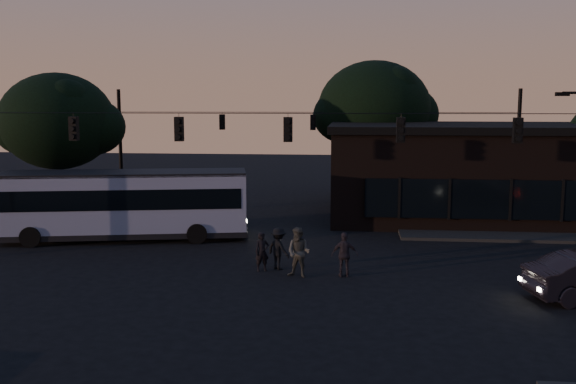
# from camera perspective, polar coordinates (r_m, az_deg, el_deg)

# --- Properties ---
(ground) EXTENTS (120.00, 120.00, 0.00)m
(ground) POSITION_cam_1_polar(r_m,az_deg,el_deg) (22.96, -1.03, -8.83)
(ground) COLOR black
(ground) RESTS_ON ground
(sidewalk_far_right) EXTENTS (14.00, 10.00, 0.15)m
(sidewalk_far_right) POSITION_cam_1_polar(r_m,az_deg,el_deg) (37.60, 20.17, -2.57)
(sidewalk_far_right) COLOR black
(sidewalk_far_right) RESTS_ON ground
(sidewalk_far_left) EXTENTS (14.00, 10.00, 0.15)m
(sidewalk_far_left) POSITION_cam_1_polar(r_m,az_deg,el_deg) (40.04, -18.82, -1.89)
(sidewalk_far_left) COLOR black
(sidewalk_far_left) RESTS_ON ground
(building) EXTENTS (15.40, 10.41, 5.40)m
(building) POSITION_cam_1_polar(r_m,az_deg,el_deg) (38.53, 15.31, 1.84)
(building) COLOR black
(building) RESTS_ON ground
(tree_behind) EXTENTS (7.60, 7.60, 9.43)m
(tree_behind) POSITION_cam_1_polar(r_m,az_deg,el_deg) (43.85, 7.67, 7.32)
(tree_behind) COLOR black
(tree_behind) RESTS_ON ground
(tree_left) EXTENTS (6.40, 6.40, 8.30)m
(tree_left) POSITION_cam_1_polar(r_m,az_deg,el_deg) (38.61, -19.81, 5.92)
(tree_left) COLOR black
(tree_left) RESTS_ON ground
(signal_rig_near) EXTENTS (26.24, 0.30, 7.50)m
(signal_rig_near) POSITION_cam_1_polar(r_m,az_deg,el_deg) (26.05, 0.00, 3.16)
(signal_rig_near) COLOR black
(signal_rig_near) RESTS_ON ground
(signal_rig_far) EXTENTS (26.24, 0.30, 7.50)m
(signal_rig_far) POSITION_cam_1_polar(r_m,az_deg,el_deg) (41.98, 2.23, 4.65)
(signal_rig_far) COLOR black
(signal_rig_far) RESTS_ON ground
(bus) EXTENTS (12.13, 5.02, 3.33)m
(bus) POSITION_cam_1_polar(r_m,az_deg,el_deg) (32.04, -14.35, -0.83)
(bus) COLOR gray
(bus) RESTS_ON ground
(pedestrian_a) EXTENTS (0.67, 0.56, 1.55)m
(pedestrian_a) POSITION_cam_1_polar(r_m,az_deg,el_deg) (25.47, -2.32, -5.33)
(pedestrian_a) COLOR black
(pedestrian_a) RESTS_ON ground
(pedestrian_b) EXTENTS (1.12, 0.99, 1.93)m
(pedestrian_b) POSITION_cam_1_polar(r_m,az_deg,el_deg) (24.54, 0.96, -5.39)
(pedestrian_b) COLOR #3A3A34
(pedestrian_b) RESTS_ON ground
(pedestrian_c) EXTENTS (1.06, 0.54, 1.74)m
(pedestrian_c) POSITION_cam_1_polar(r_m,az_deg,el_deg) (24.70, 5.06, -5.56)
(pedestrian_c) COLOR black
(pedestrian_c) RESTS_ON ground
(pedestrian_d) EXTENTS (1.24, 1.18, 1.69)m
(pedestrian_d) POSITION_cam_1_polar(r_m,az_deg,el_deg) (25.69, -0.85, -5.06)
(pedestrian_d) COLOR black
(pedestrian_d) RESTS_ON ground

